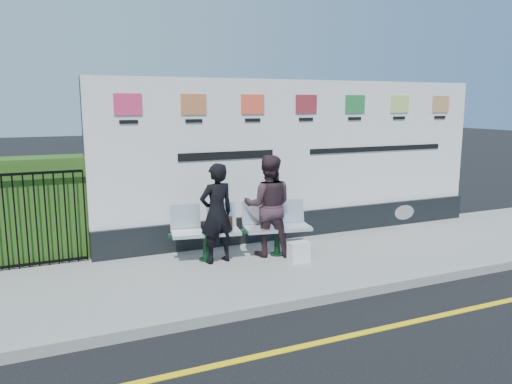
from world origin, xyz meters
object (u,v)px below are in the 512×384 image
(woman_left, at_px, (217,213))
(woman_right, at_px, (268,206))
(billboard, at_px, (303,170))
(bench, at_px, (242,243))

(woman_left, xyz_separation_m, woman_right, (0.93, 0.02, 0.04))
(billboard, height_order, woman_left, billboard)
(bench, height_order, woman_left, woman_left)
(billboard, height_order, woman_right, billboard)
(woman_left, distance_m, woman_right, 0.94)
(billboard, distance_m, woman_left, 2.37)
(bench, bearing_deg, woman_right, 5.25)
(bench, relative_size, woman_right, 1.36)
(woman_left, relative_size, woman_right, 0.95)
(woman_left, height_order, woman_right, woman_right)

